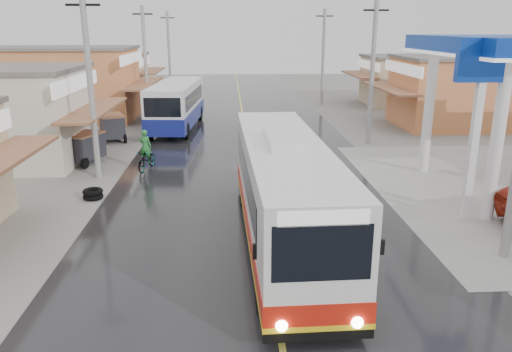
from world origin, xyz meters
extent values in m
plane|color=slate|center=(0.00, 0.00, 0.00)|extent=(120.00, 120.00, 0.00)
cube|color=black|center=(0.00, 15.00, 0.01)|extent=(12.00, 90.00, 0.02)
cube|color=#D8CC4C|center=(0.00, 15.00, 0.02)|extent=(0.15, 90.00, 0.01)
cylinder|color=white|center=(8.00, 9.00, 2.75)|extent=(0.44, 0.44, 5.50)
cylinder|color=white|center=(8.00, 3.00, 2.75)|extent=(0.44, 0.44, 5.50)
cube|color=white|center=(7.20, 3.00, 3.00)|extent=(0.25, 0.25, 6.00)
cube|color=navy|center=(7.20, 3.00, 5.50)|extent=(1.80, 0.30, 1.40)
cube|color=silver|center=(0.59, 1.31, 1.89)|extent=(2.59, 11.11, 2.72)
cube|color=black|center=(0.59, 1.31, 0.43)|extent=(2.61, 11.13, 0.28)
cube|color=red|center=(0.59, 1.31, 0.90)|extent=(2.63, 11.15, 0.51)
cube|color=yellow|center=(0.59, 1.31, 0.59)|extent=(2.64, 11.16, 0.13)
cube|color=black|center=(0.58, 1.77, 2.18)|extent=(2.57, 8.81, 0.92)
cube|color=black|center=(0.73, -4.17, 2.28)|extent=(2.01, 0.17, 1.20)
cube|color=black|center=(0.45, 6.78, 2.28)|extent=(2.01, 0.17, 1.01)
cube|color=white|center=(0.73, -4.17, 3.01)|extent=(1.81, 0.17, 0.32)
cube|color=silver|center=(0.59, 1.31, 3.38)|extent=(1.18, 2.79, 0.28)
cylinder|color=black|center=(-0.31, -2.59, 0.53)|extent=(0.35, 1.02, 1.01)
cylinder|color=black|center=(1.69, -2.53, 0.53)|extent=(0.35, 1.02, 1.01)
cylinder|color=black|center=(-0.50, 4.78, 0.53)|extent=(0.35, 1.02, 1.01)
cylinder|color=black|center=(1.50, 4.83, 0.53)|extent=(0.35, 1.02, 1.01)
sphere|color=#FFF2CC|center=(-0.05, -4.26, 0.71)|extent=(0.26, 0.26, 0.26)
sphere|color=#FFF2CC|center=(1.51, -4.22, 0.71)|extent=(0.26, 0.26, 0.26)
cube|color=black|center=(-0.58, -3.95, 2.23)|extent=(0.08, 0.08, 0.32)
cube|color=black|center=(2.03, -3.88, 2.23)|extent=(0.08, 0.08, 0.32)
cube|color=silver|center=(-4.50, 19.97, 1.78)|extent=(3.08, 9.22, 2.52)
cube|color=navy|center=(-4.50, 19.97, 0.93)|extent=(3.13, 9.26, 1.01)
cube|color=black|center=(-4.50, 19.97, 2.14)|extent=(3.01, 7.72, 0.91)
cube|color=black|center=(-4.84, 15.50, 2.14)|extent=(2.12, 0.28, 1.11)
cylinder|color=black|center=(-5.83, 16.84, 0.52)|extent=(0.38, 1.03, 1.01)
cylinder|color=black|center=(-3.66, 16.68, 0.52)|extent=(0.38, 1.03, 1.01)
cylinder|color=black|center=(-5.35, 23.27, 0.52)|extent=(0.38, 1.03, 1.01)
cylinder|color=black|center=(-3.18, 23.11, 0.52)|extent=(0.38, 1.03, 1.01)
imported|color=black|center=(-4.99, 10.14, 0.48)|extent=(1.08, 1.93, 0.96)
imported|color=#287934|center=(-4.99, 9.93, 1.17)|extent=(0.66, 0.52, 1.60)
cube|color=#26262D|center=(-8.18, 11.35, 0.86)|extent=(1.77, 2.12, 1.18)
cube|color=brown|center=(-8.18, 11.35, 1.49)|extent=(1.83, 2.18, 0.09)
cylinder|color=black|center=(-9.00, 11.00, 0.27)|extent=(0.35, 0.56, 0.54)
cylinder|color=black|center=(-8.53, 12.18, 0.27)|extent=(0.35, 0.56, 0.54)
cylinder|color=black|center=(-7.98, 10.39, 0.27)|extent=(0.30, 0.54, 0.54)
cube|color=#26262D|center=(-7.97, 16.46, 0.89)|extent=(1.81, 2.19, 1.22)
cube|color=brown|center=(-7.97, 16.46, 1.55)|extent=(1.87, 2.25, 0.09)
cylinder|color=black|center=(-8.35, 15.61, 0.28)|extent=(0.36, 0.59, 0.56)
cylinder|color=black|center=(-8.82, 16.84, 0.28)|extent=(0.36, 0.59, 0.56)
cylinder|color=black|center=(-7.14, 15.87, 0.28)|extent=(0.31, 0.57, 0.56)
torus|color=black|center=(-6.47, 5.94, 0.10)|extent=(0.79, 0.79, 0.20)
torus|color=black|center=(-6.47, 5.94, 0.30)|extent=(0.79, 0.79, 0.20)
camera|label=1|loc=(-1.04, -13.03, 6.52)|focal=35.00mm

